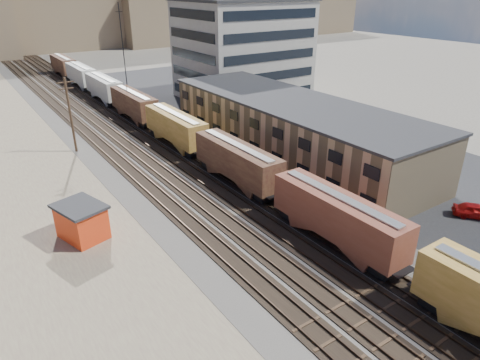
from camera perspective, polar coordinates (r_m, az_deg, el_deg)
ground at (r=33.32m, az=15.34°, el=-14.87°), size 300.00×300.00×0.00m
ballast_bed at (r=71.84m, az=-16.10°, el=6.93°), size 18.00×200.00×0.06m
asphalt_lot at (r=69.48m, az=5.71°, el=7.19°), size 26.00×120.00×0.04m
rail_tracks at (r=71.65m, az=-16.52°, el=6.91°), size 11.40×200.00×0.24m
freight_train at (r=66.89m, az=-11.54°, el=8.60°), size 3.00×119.74×4.46m
warehouse at (r=56.80m, az=6.85°, el=6.98°), size 12.40×40.40×7.25m
office_tower at (r=86.55m, az=0.33°, el=17.04°), size 22.60×18.60×18.45m
utility_pole_north at (r=60.84m, az=-21.69°, el=8.22°), size 2.20×0.32×10.00m
radio_mast at (r=81.02m, az=-15.22°, el=15.60°), size 1.20×0.16×18.00m
maintenance_shed at (r=40.47m, az=-20.36°, el=-5.15°), size 4.52×5.20×3.24m
parked_car_red at (r=47.45m, az=28.94°, el=-3.64°), size 3.89×4.27×1.41m
parked_car_white at (r=52.27m, az=21.93°, el=0.33°), size 2.16×4.85×1.55m
parked_car_blue at (r=77.80m, az=2.89°, el=9.80°), size 5.54×6.47×1.65m
parked_car_far at (r=88.42m, az=1.93°, el=11.60°), size 2.37×4.73×1.55m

